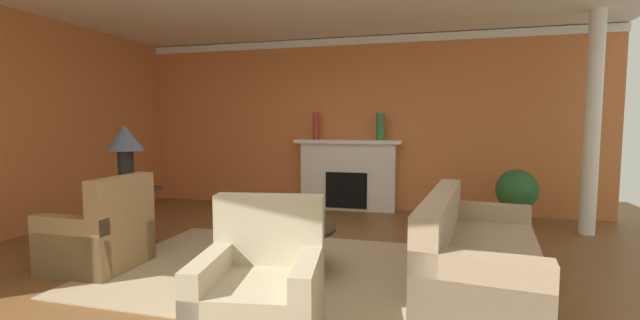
{
  "coord_description": "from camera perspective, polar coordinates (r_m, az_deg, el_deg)",
  "views": [
    {
      "loc": [
        1.43,
        -4.2,
        1.47
      ],
      "look_at": [
        -0.0,
        1.05,
        1.0
      ],
      "focal_mm": 23.94,
      "sensor_mm": 36.0,
      "label": 1
    }
  ],
  "objects": [
    {
      "name": "ground_plane",
      "position": [
        4.67,
        -3.44,
        -13.42
      ],
      "size": [
        9.79,
        9.79,
        0.0
      ],
      "primitive_type": "plane",
      "color": "brown"
    },
    {
      "name": "book_art_folio",
      "position": [
        4.43,
        -2.76,
        -7.41
      ],
      "size": [
        0.28,
        0.23,
        0.05
      ],
      "primitive_type": "cube",
      "rotation": [
        0.0,
        0.0,
        0.38
      ],
      "color": "navy",
      "rests_on": "coffee_table"
    },
    {
      "name": "wall_window",
      "position": [
        6.92,
        -34.26,
        4.0
      ],
      "size": [
        0.12,
        6.61,
        2.92
      ],
      "primitive_type": "cube",
      "color": "#CC723D",
      "rests_on": "ground_plane"
    },
    {
      "name": "armchair_facing_fireplace",
      "position": [
        3.07,
        -7.88,
        -17.45
      ],
      "size": [
        0.92,
        0.92,
        0.95
      ],
      "color": "#C1B293",
      "rests_on": "ground_plane"
    },
    {
      "name": "armchair_near_window",
      "position": [
        4.93,
        -27.33,
        -9.29
      ],
      "size": [
        0.81,
        0.81,
        0.95
      ],
      "color": "#9E7A4C",
      "rests_on": "ground_plane"
    },
    {
      "name": "vase_mantel_right",
      "position": [
        7.06,
        8.08,
        4.44
      ],
      "size": [
        0.14,
        0.14,
        0.44
      ],
      "primitive_type": "cylinder",
      "color": "#33703D",
      "rests_on": "fireplace"
    },
    {
      "name": "fireplace",
      "position": [
        7.25,
        3.73,
        -2.24
      ],
      "size": [
        1.8,
        0.35,
        1.19
      ],
      "color": "white",
      "rests_on": "ground_plane"
    },
    {
      "name": "book_small_novel",
      "position": [
        4.14,
        -4.73,
        -7.63
      ],
      "size": [
        0.23,
        0.18,
        0.04
      ],
      "primitive_type": "cube",
      "rotation": [
        0.0,
        0.0,
        -0.08
      ],
      "color": "tan",
      "rests_on": "coffee_table"
    },
    {
      "name": "coffee_table",
      "position": [
        4.34,
        -4.58,
        -10.26
      ],
      "size": [
        1.0,
        1.0,
        0.45
      ],
      "color": "#2D2319",
      "rests_on": "ground_plane"
    },
    {
      "name": "column_white",
      "position": [
        6.6,
        32.61,
        4.07
      ],
      "size": [
        0.2,
        0.2,
        2.92
      ],
      "primitive_type": "cylinder",
      "color": "white",
      "rests_on": "ground_plane"
    },
    {
      "name": "book_red_cover",
      "position": [
        4.41,
        -4.94,
        -8.14
      ],
      "size": [
        0.27,
        0.22,
        0.05
      ],
      "primitive_type": "cube",
      "rotation": [
        0.0,
        0.0,
        -0.34
      ],
      "color": "navy",
      "rests_on": "coffee_table"
    },
    {
      "name": "side_table",
      "position": [
        5.6,
        -24.31,
        -6.53
      ],
      "size": [
        0.56,
        0.56,
        0.7
      ],
      "color": "#2D2319",
      "rests_on": "ground_plane"
    },
    {
      "name": "table_lamp",
      "position": [
        5.5,
        -24.62,
        1.93
      ],
      "size": [
        0.44,
        0.44,
        0.75
      ],
      "color": "black",
      "rests_on": "side_table"
    },
    {
      "name": "wall_fireplace",
      "position": [
        7.4,
        4.17,
        4.85
      ],
      "size": [
        8.13,
        0.12,
        2.92
      ],
      "primitive_type": "cube",
      "color": "#CC723D",
      "rests_on": "ground_plane"
    },
    {
      "name": "area_rug",
      "position": [
        4.43,
        -4.55,
        -14.37
      ],
      "size": [
        3.64,
        2.48,
        0.01
      ],
      "primitive_type": "cube",
      "color": "tan",
      "rests_on": "ground_plane"
    },
    {
      "name": "crown_moulding",
      "position": [
        7.45,
        4.11,
        15.52
      ],
      "size": [
        8.13,
        0.08,
        0.12
      ],
      "primitive_type": "cube",
      "color": "white"
    },
    {
      "name": "potted_plant",
      "position": [
        6.52,
        24.79,
        -4.15
      ],
      "size": [
        0.56,
        0.56,
        0.83
      ],
      "color": "#BCB29E",
      "rests_on": "ground_plane"
    },
    {
      "name": "sofa",
      "position": [
        4.03,
        20.06,
        -12.3
      ],
      "size": [
        1.14,
        2.19,
        0.85
      ],
      "color": "tan",
      "rests_on": "ground_plane"
    },
    {
      "name": "vase_mantel_left",
      "position": [
        7.28,
        -0.57,
        4.57
      ],
      "size": [
        0.1,
        0.1,
        0.46
      ],
      "primitive_type": "cylinder",
      "color": "#9E3328",
      "rests_on": "fireplace"
    }
  ]
}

